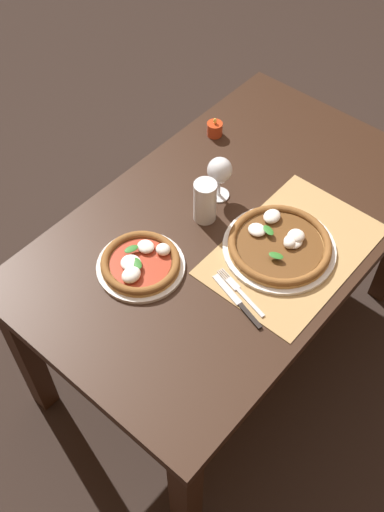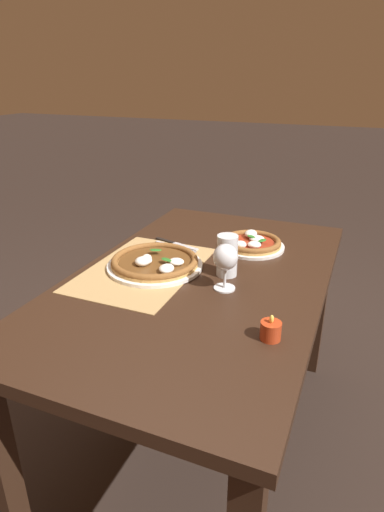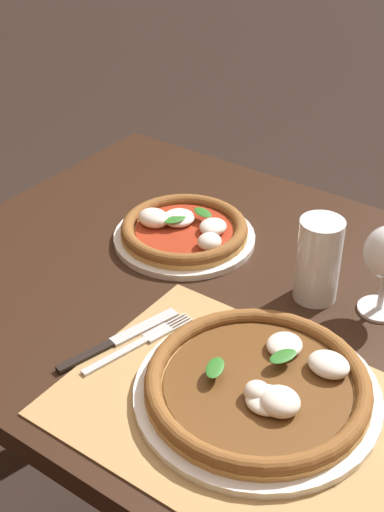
# 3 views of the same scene
# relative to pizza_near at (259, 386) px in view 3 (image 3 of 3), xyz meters

# --- Properties ---
(dining_table) EXTENTS (1.39, 0.84, 0.74)m
(dining_table) POSITION_rel_pizza_near_xyz_m (-0.01, 0.17, -0.13)
(dining_table) COLOR black
(dining_table) RESTS_ON ground
(paper_placemat) EXTENTS (0.54, 0.36, 0.00)m
(paper_placemat) POSITION_rel_pizza_near_xyz_m (0.02, -0.03, -0.02)
(paper_placemat) COLOR #A88451
(paper_placemat) RESTS_ON dining_table
(pizza_near) EXTENTS (0.34, 0.34, 0.05)m
(pizza_near) POSITION_rel_pizza_near_xyz_m (0.00, 0.00, 0.00)
(pizza_near) COLOR silver
(pizza_near) RESTS_ON paper_placemat
(pizza_far) EXTENTS (0.26, 0.26, 0.05)m
(pizza_far) POSITION_rel_pizza_near_xyz_m (-0.32, 0.27, -0.00)
(pizza_far) COLOR silver
(pizza_far) RESTS_ON dining_table
(pint_glass) EXTENTS (0.07, 0.07, 0.15)m
(pint_glass) POSITION_rel_pizza_near_xyz_m (-0.05, 0.25, 0.05)
(pint_glass) COLOR silver
(pint_glass) RESTS_ON dining_table
(fork) EXTENTS (0.06, 0.20, 0.00)m
(fork) POSITION_rel_pizza_near_xyz_m (-0.20, -0.01, -0.02)
(fork) COLOR #B7B7BC
(fork) RESTS_ON paper_placemat
(knife) EXTENTS (0.07, 0.21, 0.01)m
(knife) POSITION_rel_pizza_near_xyz_m (-0.23, -0.02, -0.02)
(knife) COLOR black
(knife) RESTS_ON paper_placemat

